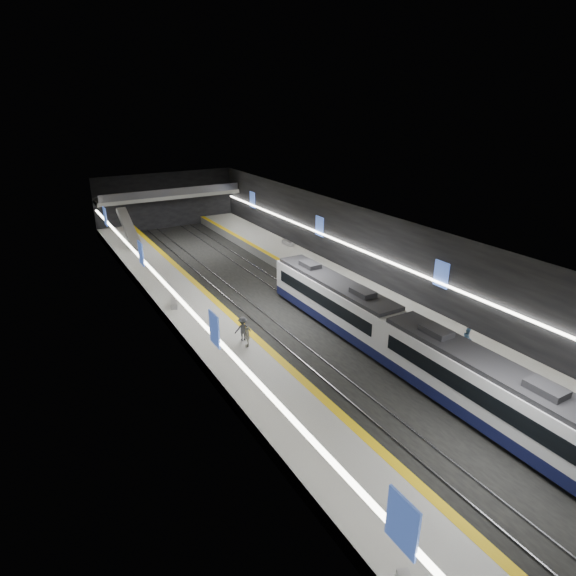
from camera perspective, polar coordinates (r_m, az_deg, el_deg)
ground at (r=42.86m, az=-0.06°, el=-3.12°), size 70.00×70.00×0.00m
ceiling at (r=40.14m, az=-0.06°, el=7.29°), size 20.00×70.00×0.04m
wall_left at (r=37.67m, az=-13.34°, el=-0.73°), size 0.04×70.00×8.00m
wall_right at (r=46.87m, az=10.61°, el=3.98°), size 0.04×70.00×8.00m
wall_back at (r=72.71m, az=-14.23°, el=10.02°), size 20.00×0.04×8.00m
platform_left at (r=39.79m, az=-9.48°, el=-4.71°), size 5.00×70.00×1.00m
tile_surface_left at (r=39.57m, az=-9.52°, el=-4.05°), size 5.00×70.00×0.02m
tactile_strip_left at (r=40.28m, az=-6.61°, el=-3.38°), size 0.60×70.00×0.02m
platform_right at (r=46.55m, az=7.96°, el=-0.57°), size 5.00×70.00×1.00m
tile_surface_right at (r=46.36m, az=7.99°, el=0.01°), size 5.00×70.00×0.02m
tactile_strip_right at (r=45.11m, az=5.78°, el=-0.50°), size 0.60×70.00×0.02m
rails at (r=42.83m, az=-0.06°, el=-3.04°), size 6.52×70.00×0.12m
train at (r=35.36m, az=12.47°, el=-5.42°), size 2.69×30.04×3.60m
ad_posters at (r=41.98m, az=-0.74°, el=2.96°), size 19.94×53.50×2.20m
cove_light_left at (r=37.80m, az=-13.03°, el=-0.96°), size 0.25×68.60×0.12m
cove_light_right at (r=46.81m, az=10.40°, el=3.71°), size 0.25×68.60×0.12m
mezzanine_bridge at (r=70.56m, az=-13.81°, el=10.57°), size 20.00×3.00×1.50m
escalator at (r=62.69m, az=-18.32°, el=6.72°), size 1.20×7.50×3.92m
bench_left_far at (r=43.17m, az=-13.36°, el=-1.76°), size 1.10×2.02×0.48m
bench_right_far at (r=59.31m, az=-0.04°, el=5.35°), size 0.56×1.97×0.48m
passenger_right_b at (r=37.24m, az=20.48°, el=-5.60°), size 0.97×0.97×1.58m
passenger_left_a at (r=35.28m, az=-4.84°, el=-5.79°), size 0.69×0.98×1.54m
passenger_left_b at (r=36.05m, az=-5.37°, el=-4.85°), size 1.34×0.93×1.90m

